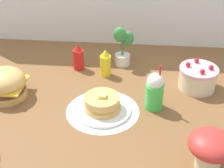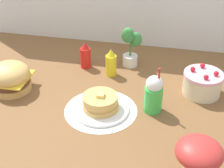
{
  "view_description": "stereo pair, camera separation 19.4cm",
  "coord_description": "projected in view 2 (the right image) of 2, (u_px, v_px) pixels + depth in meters",
  "views": [
    {
      "loc": [
        0.23,
        -1.49,
        1.17
      ],
      "look_at": [
        0.08,
        0.13,
        0.13
      ],
      "focal_mm": 53.14,
      "sensor_mm": 36.0,
      "label": 1
    },
    {
      "loc": [
        0.42,
        -1.46,
        1.17
      ],
      "look_at": [
        0.08,
        0.13,
        0.13
      ],
      "focal_mm": 53.14,
      "sensor_mm": 36.0,
      "label": 2
    }
  ],
  "objects": [
    {
      "name": "doily_mat",
      "position": [
        101.0,
        110.0,
        1.93
      ],
      "size": [
        0.43,
        0.43,
        0.0
      ],
      "primitive_type": "cylinder",
      "color": "white",
      "rests_on": "ground_plane"
    },
    {
      "name": "burger",
      "position": [
        10.0,
        77.0,
        2.07
      ],
      "size": [
        0.26,
        0.26,
        0.19
      ],
      "color": "#DBA859",
      "rests_on": "ground_plane"
    },
    {
      "name": "layer_cake",
      "position": [
        202.0,
        83.0,
        2.04
      ],
      "size": [
        0.24,
        0.24,
        0.18
      ],
      "color": "beige",
      "rests_on": "ground_plane"
    },
    {
      "name": "potted_plant",
      "position": [
        130.0,
        45.0,
        2.3
      ],
      "size": [
        0.14,
        0.11,
        0.3
      ],
      "color": "white",
      "rests_on": "ground_plane"
    },
    {
      "name": "pancake_stack",
      "position": [
        101.0,
        104.0,
        1.91
      ],
      "size": [
        0.33,
        0.33,
        0.12
      ],
      "color": "white",
      "rests_on": "doily_mat"
    },
    {
      "name": "ketchup_bottle",
      "position": [
        86.0,
        56.0,
        2.31
      ],
      "size": [
        0.07,
        0.07,
        0.19
      ],
      "color": "red",
      "rests_on": "ground_plane"
    },
    {
      "name": "mushroom_stool",
      "position": [
        199.0,
        155.0,
        1.45
      ],
      "size": [
        0.21,
        0.21,
        0.2
      ],
      "color": "beige",
      "rests_on": "ground_plane"
    },
    {
      "name": "cream_soda_cup",
      "position": [
        154.0,
        94.0,
        1.87
      ],
      "size": [
        0.11,
        0.11,
        0.29
      ],
      "color": "green",
      "rests_on": "ground_plane"
    },
    {
      "name": "ground_plane",
      "position": [
        94.0,
        114.0,
        1.92
      ],
      "size": [
        2.5,
        1.91,
        0.02
      ],
      "primitive_type": "cube",
      "color": "brown"
    },
    {
      "name": "mustard_bottle",
      "position": [
        111.0,
        63.0,
        2.22
      ],
      "size": [
        0.07,
        0.07,
        0.19
      ],
      "color": "yellow",
      "rests_on": "ground_plane"
    }
  ]
}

